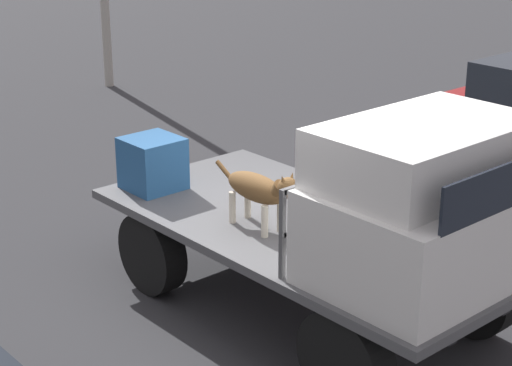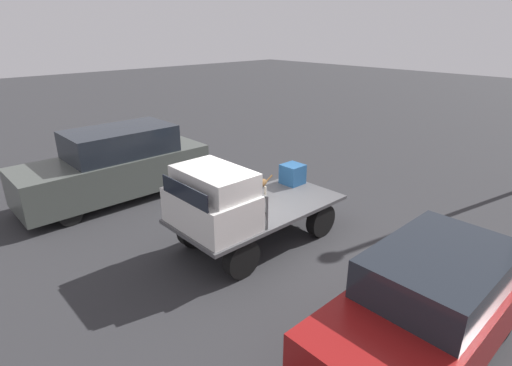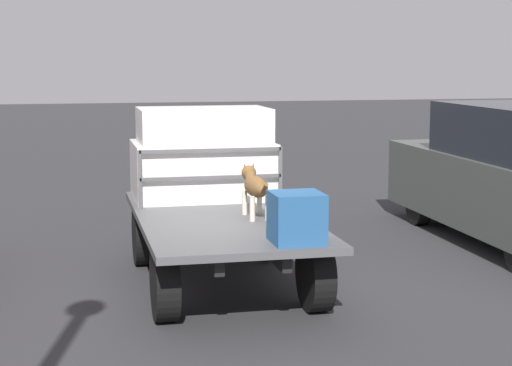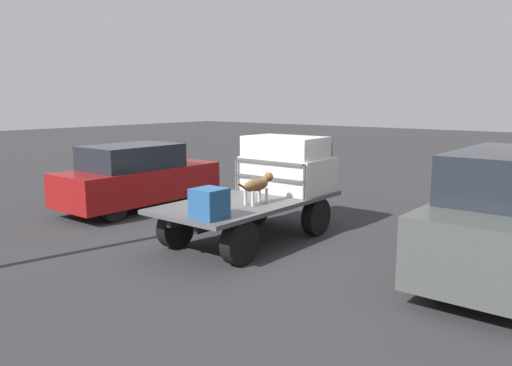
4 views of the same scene
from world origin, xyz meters
name	(u,v)px [view 3 (image 3 of 4)]	position (x,y,z in m)	size (l,w,h in m)	color
ground_plane	(221,285)	(0.00, 0.00, 0.00)	(80.00, 80.00, 0.00)	#2D2D30
flatbed_truck	(221,235)	(0.00, 0.00, 0.61)	(3.96, 1.93, 0.85)	black
truck_cab	(203,155)	(1.29, 0.00, 1.41)	(1.24, 1.81, 1.18)	silver
truck_headboard	(211,168)	(0.63, 0.00, 1.33)	(0.04, 1.81, 0.72)	#4C4C4F
dog	(255,186)	(-0.18, -0.37, 1.21)	(1.05, 0.24, 0.60)	beige
cargo_crate	(297,218)	(-1.63, -0.48, 1.10)	(0.51, 0.51, 0.51)	#235184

